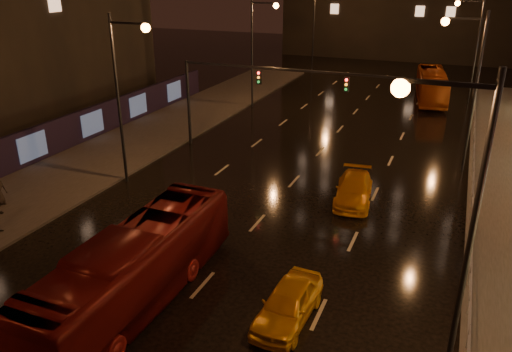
{
  "coord_description": "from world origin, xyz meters",
  "views": [
    {
      "loc": [
        8.74,
        -11.28,
        12.1
      ],
      "look_at": [
        -0.19,
        10.27,
        2.5
      ],
      "focal_mm": 35.0,
      "sensor_mm": 36.0,
      "label": 1
    }
  ],
  "objects_px": {
    "bus_red": "(135,268)",
    "bus_curb": "(432,85)",
    "taxi_near": "(288,304)",
    "taxi_far": "(354,190)"
  },
  "relations": [
    {
      "from": "bus_curb",
      "to": "taxi_far",
      "type": "height_order",
      "value": "bus_curb"
    },
    {
      "from": "taxi_near",
      "to": "bus_curb",
      "type": "bearing_deg",
      "value": 89.48
    },
    {
      "from": "taxi_near",
      "to": "taxi_far",
      "type": "height_order",
      "value": "taxi_near"
    },
    {
      "from": "taxi_near",
      "to": "taxi_far",
      "type": "bearing_deg",
      "value": 92.49
    },
    {
      "from": "bus_red",
      "to": "bus_curb",
      "type": "relative_size",
      "value": 1.05
    },
    {
      "from": "bus_red",
      "to": "bus_curb",
      "type": "height_order",
      "value": "bus_red"
    },
    {
      "from": "bus_red",
      "to": "taxi_far",
      "type": "distance_m",
      "value": 13.87
    },
    {
      "from": "bus_curb",
      "to": "taxi_far",
      "type": "xyz_separation_m",
      "value": [
        -2.0,
        -26.72,
        -0.8
      ]
    },
    {
      "from": "bus_red",
      "to": "taxi_near",
      "type": "distance_m",
      "value": 5.99
    },
    {
      "from": "taxi_near",
      "to": "taxi_far",
      "type": "distance_m",
      "value": 11.3
    }
  ]
}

